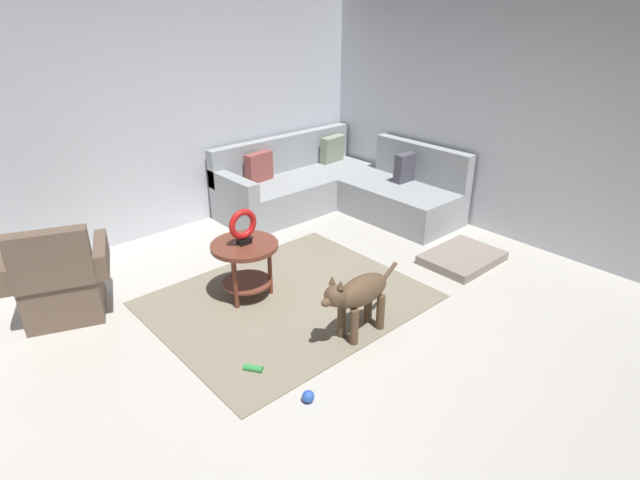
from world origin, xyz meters
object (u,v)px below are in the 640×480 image
object	(u,v)px
torus_sculpture	(243,226)
dog	(358,295)
sectional_couch	(336,189)
dog_toy_ball	(308,396)
side_table	(245,256)
dog_bed_mat	(462,258)
dog_toy_rope	(253,368)
armchair	(61,283)

from	to	relation	value
torus_sculpture	dog	size ratio (longest dim) A/B	0.38
sectional_couch	dog_toy_ball	distance (m)	3.53
side_table	dog_bed_mat	xyz separation A→B (m)	(2.07, -0.93, -0.37)
dog_toy_ball	dog_bed_mat	bearing A→B (deg)	10.88
dog_bed_mat	dog	bearing A→B (deg)	-174.45
dog_bed_mat	dog_toy_rope	size ratio (longest dim) A/B	5.52
armchair	side_table	world-z (taller)	armchair
side_table	dog	xyz separation A→B (m)	(0.33, -1.09, -0.04)
armchair	dog_toy_ball	bearing A→B (deg)	-47.13
torus_sculpture	dog	xyz separation A→B (m)	(0.33, -1.09, -0.33)
dog_toy_rope	torus_sculpture	bearing A→B (deg)	57.60
sectional_couch	torus_sculpture	bearing A→B (deg)	-154.09
torus_sculpture	dog_toy_ball	bearing A→B (deg)	-108.58
torus_sculpture	dog_toy_rope	distance (m)	1.27
dog	torus_sculpture	bearing A→B (deg)	16.01
armchair	dog_toy_rope	distance (m)	1.88
dog_toy_rope	dog_bed_mat	bearing A→B (deg)	-0.48
torus_sculpture	sectional_couch	bearing A→B (deg)	25.91
dog	dog_toy_rope	xyz separation A→B (m)	(-0.90, 0.19, -0.35)
armchair	sectional_couch	bearing A→B (deg)	25.16
dog_bed_mat	dog_toy_ball	xyz separation A→B (m)	(-2.54, -0.49, -0.00)
sectional_couch	torus_sculpture	distance (m)	2.35
dog	dog_toy_ball	bearing A→B (deg)	111.20
dog	side_table	bearing A→B (deg)	16.01
dog	dog_toy_ball	world-z (taller)	dog
side_table	dog	distance (m)	1.14
sectional_couch	dog_bed_mat	size ratio (longest dim) A/B	2.81
dog	dog_bed_mat	bearing A→B (deg)	-84.99
sectional_couch	side_table	world-z (taller)	sectional_couch
sectional_couch	dog	size ratio (longest dim) A/B	2.66
dog_bed_mat	dog	xyz separation A→B (m)	(-1.74, -0.17, 0.33)
sectional_couch	dog	xyz separation A→B (m)	(-1.75, -2.10, 0.09)
torus_sculpture	dog_toy_ball	distance (m)	1.63
dog_bed_mat	sectional_couch	bearing A→B (deg)	89.64
sectional_couch	dog_toy_rope	world-z (taller)	sectional_couch
armchair	torus_sculpture	size ratio (longest dim) A/B	2.96
armchair	dog_bed_mat	size ratio (longest dim) A/B	1.20
armchair	dog_toy_ball	distance (m)	2.38
armchair	torus_sculpture	world-z (taller)	armchair
sectional_couch	dog_toy_ball	xyz separation A→B (m)	(-2.55, -2.42, -0.25)
torus_sculpture	dog	world-z (taller)	torus_sculpture
dog_toy_ball	sectional_couch	bearing A→B (deg)	43.51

